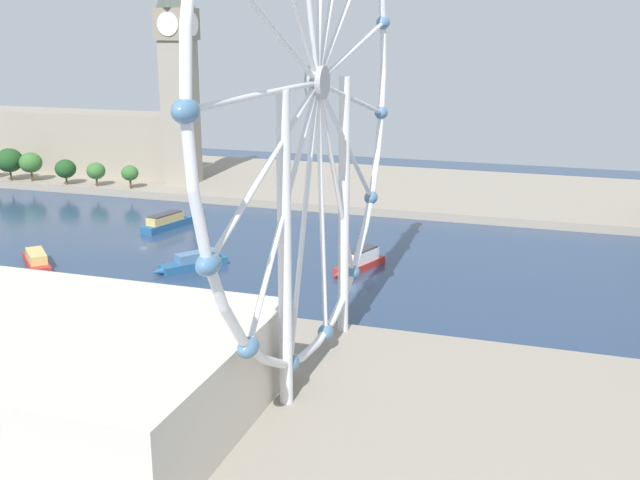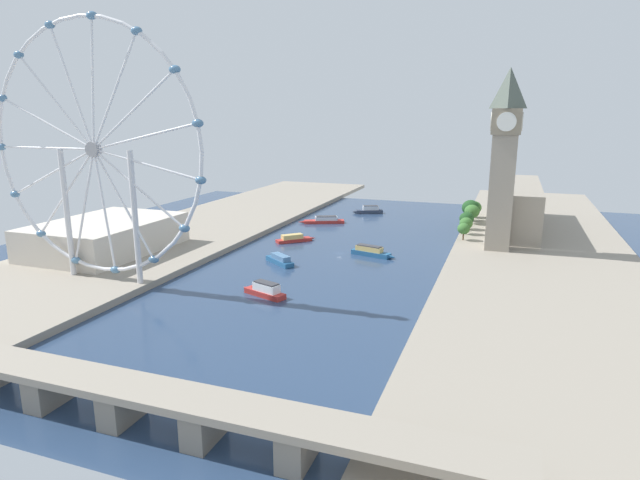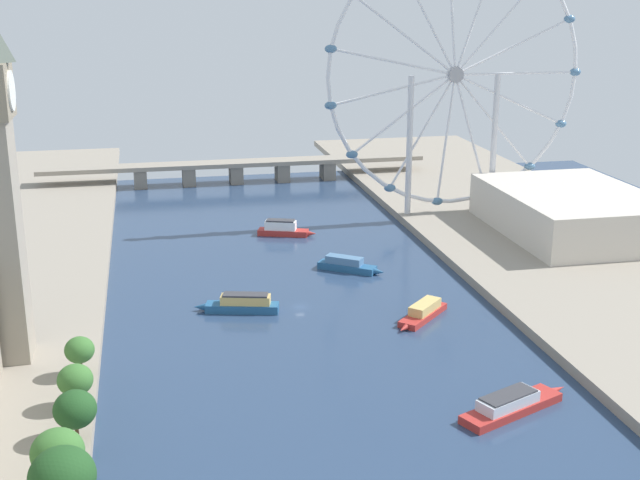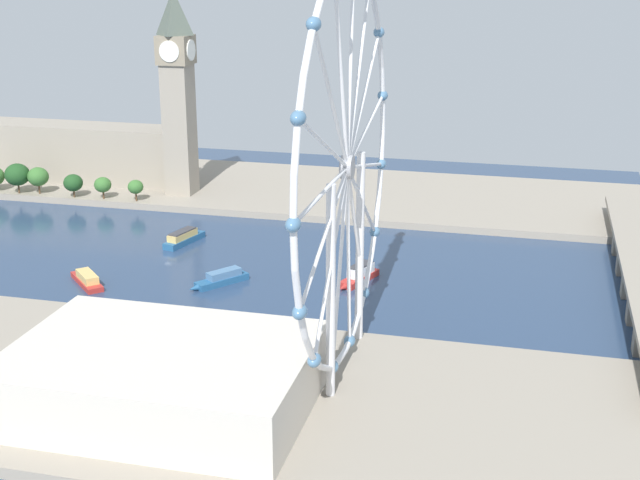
# 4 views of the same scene
# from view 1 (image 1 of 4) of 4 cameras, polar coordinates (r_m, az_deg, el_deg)

# --- Properties ---
(ground_plane) EXTENTS (373.80, 373.80, 0.00)m
(ground_plane) POSITION_cam_1_polar(r_m,az_deg,el_deg) (261.30, -12.93, -0.08)
(ground_plane) COLOR navy
(riverbank_left) EXTENTS (90.00, 520.00, 3.00)m
(riverbank_left) POSITION_cam_1_polar(r_m,az_deg,el_deg) (349.70, -4.43, 4.44)
(riverbank_left) COLOR gray
(riverbank_left) RESTS_ON ground_plane
(clock_tower) EXTENTS (15.24, 15.24, 92.34)m
(clock_tower) POSITION_cam_1_polar(r_m,az_deg,el_deg) (334.53, -10.38, 12.29)
(clock_tower) COLOR gray
(clock_tower) RESTS_ON riverbank_left
(parliament_block) EXTENTS (22.00, 109.44, 27.50)m
(parliament_block) POSITION_cam_1_polar(r_m,az_deg,el_deg) (380.39, -17.75, 6.98)
(parliament_block) COLOR gray
(parliament_block) RESTS_ON riverbank_left
(tree_row_embankment) EXTENTS (12.25, 81.15, 14.15)m
(tree_row_embankment) POSITION_cam_1_polar(r_m,az_deg,el_deg) (357.55, -20.40, 5.26)
(tree_row_embankment) COLOR #513823
(tree_row_embankment) RESTS_ON riverbank_left
(ferris_wheel) EXTENTS (106.32, 3.20, 108.15)m
(ferris_wheel) POSITION_cam_1_polar(r_m,az_deg,el_deg) (144.10, -0.20, 11.18)
(ferris_wheel) COLOR silver
(ferris_wheel) RESTS_ON riverbank_right
(riverside_hall) EXTENTS (52.30, 73.00, 15.99)m
(riverside_hall) POSITION_cam_1_polar(r_m,az_deg,el_deg) (144.56, -19.67, -8.89)
(riverside_hall) COLOR beige
(riverside_hall) RESTS_ON riverbank_right
(tour_boat_0) EXTENTS (25.26, 10.35, 5.57)m
(tour_boat_0) POSITION_cam_1_polar(r_m,az_deg,el_deg) (275.43, -11.14, 1.32)
(tour_boat_0) COLOR #235684
(tour_boat_0) RESTS_ON ground_plane
(tour_boat_2) EXTENTS (20.96, 16.71, 4.85)m
(tour_boat_2) POSITION_cam_1_polar(r_m,az_deg,el_deg) (228.35, -9.33, -1.62)
(tour_boat_2) COLOR #235684
(tour_boat_2) RESTS_ON ground_plane
(tour_boat_3) EXTENTS (22.41, 11.40, 6.10)m
(tour_boat_3) POSITION_cam_1_polar(r_m,az_deg,el_deg) (224.79, 2.94, -1.58)
(tour_boat_3) COLOR #B22D28
(tour_boat_3) RESTS_ON ground_plane
(tour_boat_5) EXTENTS (19.86, 19.93, 4.47)m
(tour_boat_5) POSITION_cam_1_polar(r_m,az_deg,el_deg) (243.56, -20.17, -1.35)
(tour_boat_5) COLOR #B22D28
(tour_boat_5) RESTS_ON ground_plane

